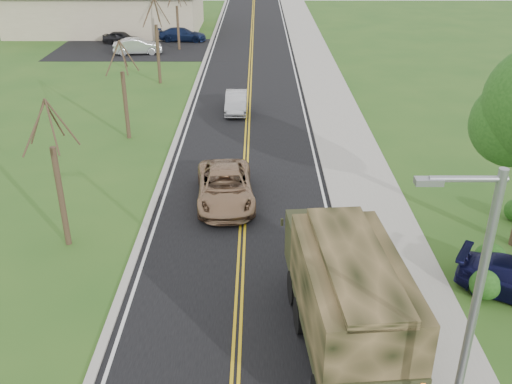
{
  "coord_description": "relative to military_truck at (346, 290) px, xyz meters",
  "views": [
    {
      "loc": [
        0.64,
        -9.71,
        12.08
      ],
      "look_at": [
        0.57,
        11.1,
        1.8
      ],
      "focal_mm": 40.0,
      "sensor_mm": 36.0,
      "label": 1
    }
  ],
  "objects": [
    {
      "name": "bare_tree_a",
      "position": [
        -10.22,
        6.03,
        0.49
      ],
      "size": [
        1.93,
        2.26,
        6.08
      ],
      "color": "#38281C",
      "rests_on": "ground"
    },
    {
      "name": "lot_car_dark",
      "position": [
        -16.38,
        44.67,
        -1.51
      ],
      "size": [
        3.87,
        2.06,
        1.25
      ],
      "primitive_type": "imported",
      "rotation": [
        0.0,
        0.0,
        1.41
      ],
      "color": "black",
      "rests_on": "ground"
    },
    {
      "name": "sedan_silver",
      "position": [
        -4.02,
        22.97,
        -1.48
      ],
      "size": [
        1.41,
        4.01,
        1.32
      ],
      "primitive_type": "imported",
      "rotation": [
        0.0,
        0.0,
        0.0
      ],
      "color": "#ACADB1",
      "rests_on": "ground"
    },
    {
      "name": "road",
      "position": [
        -3.22,
        36.03,
        -2.13
      ],
      "size": [
        8.0,
        120.0,
        0.01
      ],
      "primitive_type": "cube",
      "color": "black",
      "rests_on": "ground"
    },
    {
      "name": "street_light",
      "position": [
        1.68,
        -4.47,
        2.29
      ],
      "size": [
        1.65,
        0.22,
        8.0
      ],
      "color": "gray",
      "rests_on": "ground"
    },
    {
      "name": "bare_tree_b",
      "position": [
        -10.22,
        18.03,
        0.34
      ],
      "size": [
        1.83,
        2.14,
        5.73
      ],
      "color": "#38281C",
      "rests_on": "ground"
    },
    {
      "name": "military_truck",
      "position": [
        0.0,
        0.0,
        0.0
      ],
      "size": [
        3.23,
        7.69,
        3.74
      ],
      "rotation": [
        0.0,
        0.0,
        0.09
      ],
      "color": "black",
      "rests_on": "ground"
    },
    {
      "name": "curb_right",
      "position": [
        0.93,
        36.03,
        -2.08
      ],
      "size": [
        0.3,
        120.0,
        0.12
      ],
      "primitive_type": "cube",
      "color": "#9E998E",
      "rests_on": "ground"
    },
    {
      "name": "commercial_building",
      "position": [
        -19.2,
        52.0,
        0.55
      ],
      "size": [
        25.5,
        21.5,
        5.65
      ],
      "color": "tan",
      "rests_on": "ground"
    },
    {
      "name": "bare_tree_c",
      "position": [
        -10.22,
        30.03,
        0.64
      ],
      "size": [
        2.04,
        2.39,
        6.42
      ],
      "color": "#38281C",
      "rests_on": "ground"
    },
    {
      "name": "bare_tree_d",
      "position": [
        -10.22,
        42.03,
        0.41
      ],
      "size": [
        1.88,
        2.2,
        5.91
      ],
      "color": "#38281C",
      "rests_on": "ground"
    },
    {
      "name": "lot_car_navy",
      "position": [
        -10.35,
        46.03,
        -1.44
      ],
      "size": [
        4.97,
        2.3,
        1.4
      ],
      "primitive_type": "imported",
      "rotation": [
        0.0,
        0.0,
        1.5
      ],
      "color": "#111C3E",
      "rests_on": "ground"
    },
    {
      "name": "curb_left",
      "position": [
        -7.37,
        36.03,
        -2.09
      ],
      "size": [
        0.3,
        120.0,
        0.1
      ],
      "primitive_type": "cube",
      "color": "#9E998E",
      "rests_on": "ground"
    },
    {
      "name": "suv_champagne",
      "position": [
        -4.07,
        9.76,
        -1.38
      ],
      "size": [
        2.98,
        5.67,
        1.52
      ],
      "primitive_type": "imported",
      "rotation": [
        0.0,
        0.0,
        0.09
      ],
      "color": "#9A7657",
      "rests_on": "ground"
    },
    {
      "name": "sidewalk_right",
      "position": [
        2.68,
        36.03,
        -2.09
      ],
      "size": [
        3.2,
        120.0,
        0.1
      ],
      "primitive_type": "cube",
      "color": "#9E998E",
      "rests_on": "ground"
    },
    {
      "name": "lot_car_silver",
      "position": [
        -13.84,
        40.05,
        -1.4
      ],
      "size": [
        4.65,
        2.24,
        1.47
      ],
      "primitive_type": "imported",
      "rotation": [
        0.0,
        0.0,
        1.73
      ],
      "color": "silver",
      "rests_on": "ground"
    }
  ]
}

